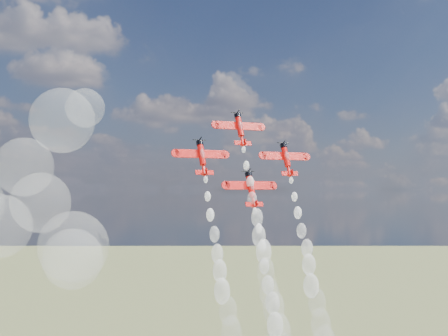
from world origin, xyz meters
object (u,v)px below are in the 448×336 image
Objects in this scene: plane_left at (202,157)px; plane_slot at (251,188)px; plane_lead at (240,128)px; plane_right at (286,159)px.

plane_slot is (12.12, -3.18, -7.86)m from plane_left.
plane_lead reaches higher than plane_slot.
plane_right is (12.12, -3.18, -7.86)m from plane_lead.
plane_lead reaches higher than plane_right.
plane_slot is (0.00, -6.36, -15.73)m from plane_lead.
plane_lead is at bearing 14.69° from plane_left.
plane_lead is 1.00× the size of plane_right.
plane_slot is at bearing -90.00° from plane_lead.
plane_left is at bearing 165.31° from plane_slot.
plane_left is 1.00× the size of plane_right.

